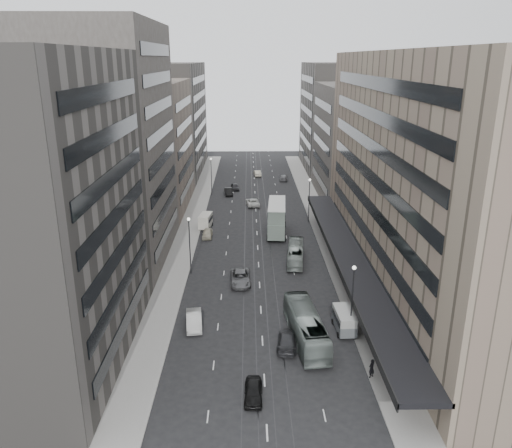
{
  "coord_description": "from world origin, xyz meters",
  "views": [
    {
      "loc": [
        -1.4,
        -53.26,
        29.12
      ],
      "look_at": [
        -0.36,
        16.69,
        5.79
      ],
      "focal_mm": 35.0,
      "sensor_mm": 36.0,
      "label": 1
    }
  ],
  "objects": [
    {
      "name": "double_decker",
      "position": [
        3.4,
        28.57,
        3.02
      ],
      "size": [
        3.76,
        10.42,
        5.6
      ],
      "rotation": [
        0.0,
        0.0,
        -0.07
      ],
      "color": "slate",
      "rests_on": "ground"
    },
    {
      "name": "sedan_6",
      "position": [
        -0.64,
        46.19,
        0.75
      ],
      "size": [
        3.12,
        5.67,
        1.5
      ],
      "primitive_type": "imported",
      "rotation": [
        0.0,
        0.0,
        3.26
      ],
      "color": "silver",
      "rests_on": "ground"
    },
    {
      "name": "sedan_7",
      "position": [
        7.3,
        68.63,
        0.69
      ],
      "size": [
        2.08,
        4.79,
        1.37
      ],
      "primitive_type": "imported",
      "rotation": [
        0.0,
        0.0,
        3.11
      ],
      "color": "slate",
      "rests_on": "ground"
    },
    {
      "name": "building_left_c",
      "position": [
        -21.5,
        46.0,
        12.5
      ],
      "size": [
        15.0,
        28.0,
        25.0
      ],
      "primitive_type": "cube",
      "color": "gray",
      "rests_on": "ground"
    },
    {
      "name": "bus_far",
      "position": [
        5.57,
        16.08,
        1.32
      ],
      "size": [
        3.27,
        9.69,
        2.65
      ],
      "primitive_type": "imported",
      "rotation": [
        0.0,
        0.0,
        3.03
      ],
      "color": "gray",
      "rests_on": "ground"
    },
    {
      "name": "lamp_left_far",
      "position": [
        -9.7,
        55.0,
        5.2
      ],
      "size": [
        0.44,
        0.44,
        8.32
      ],
      "color": "#262628",
      "rests_on": "ground"
    },
    {
      "name": "vw_microbus",
      "position": [
        9.2,
        -4.03,
        1.35
      ],
      "size": [
        2.23,
        4.58,
        2.43
      ],
      "rotation": [
        0.0,
        0.0,
        0.05
      ],
      "color": "slate",
      "rests_on": "ground"
    },
    {
      "name": "sidewalk_right",
      "position": [
        12.0,
        37.5,
        0.07
      ],
      "size": [
        4.0,
        125.0,
        0.15
      ],
      "primitive_type": "cube",
      "color": "gray",
      "rests_on": "ground"
    },
    {
      "name": "building_left_a",
      "position": [
        -21.5,
        -8.0,
        15.0
      ],
      "size": [
        15.0,
        28.0,
        30.0
      ],
      "primitive_type": "cube",
      "color": "#625D58",
      "rests_on": "ground"
    },
    {
      "name": "building_left_d",
      "position": [
        -21.5,
        79.0,
        14.0
      ],
      "size": [
        15.0,
        38.0,
        28.0
      ],
      "primitive_type": "cube",
      "color": "#625D58",
      "rests_on": "ground"
    },
    {
      "name": "sedan_9",
      "position": [
        0.84,
        73.63,
        0.74
      ],
      "size": [
        2.07,
        4.66,
        1.49
      ],
      "primitive_type": "imported",
      "rotation": [
        0.0,
        0.0,
        3.26
      ],
      "color": "beige",
      "rests_on": "ground"
    },
    {
      "name": "building_right_far",
      "position": [
        21.5,
        82.0,
        14.0
      ],
      "size": [
        15.0,
        32.0,
        28.0
      ],
      "primitive_type": "cube",
      "color": "#625D58",
      "rests_on": "ground"
    },
    {
      "name": "sedan_4",
      "position": [
        -8.5,
        26.97,
        0.7
      ],
      "size": [
        1.66,
        4.13,
        1.41
      ],
      "primitive_type": "imported",
      "rotation": [
        0.0,
        0.0,
        0.0
      ],
      "color": "#B8B199",
      "rests_on": "ground"
    },
    {
      "name": "bus_near",
      "position": [
        4.69,
        -5.92,
        1.67
      ],
      "size": [
        4.06,
        12.25,
        3.35
      ],
      "primitive_type": "imported",
      "rotation": [
        0.0,
        0.0,
        3.25
      ],
      "color": "gray",
      "rests_on": "ground"
    },
    {
      "name": "building_right_mid",
      "position": [
        21.5,
        52.0,
        12.0
      ],
      "size": [
        15.0,
        28.0,
        24.0
      ],
      "primitive_type": "cube",
      "color": "#433F3A",
      "rests_on": "ground"
    },
    {
      "name": "ground",
      "position": [
        0.0,
        0.0,
        0.0
      ],
      "size": [
        220.0,
        220.0,
        0.0
      ],
      "primitive_type": "plane",
      "color": "black",
      "rests_on": "ground"
    },
    {
      "name": "sedan_1",
      "position": [
        -7.71,
        -2.86,
        0.81
      ],
      "size": [
        2.29,
        5.07,
        1.61
      ],
      "primitive_type": "imported",
      "rotation": [
        0.0,
        0.0,
        0.12
      ],
      "color": "beige",
      "rests_on": "ground"
    },
    {
      "name": "lamp_left_near",
      "position": [
        -9.7,
        12.0,
        5.2
      ],
      "size": [
        0.44,
        0.44,
        8.32
      ],
      "color": "#262628",
      "rests_on": "ground"
    },
    {
      "name": "lamp_right_far",
      "position": [
        9.7,
        35.0,
        5.2
      ],
      "size": [
        0.44,
        0.44,
        8.32
      ],
      "color": "#262628",
      "rests_on": "ground"
    },
    {
      "name": "department_store",
      "position": [
        21.45,
        8.0,
        14.95
      ],
      "size": [
        19.2,
        60.0,
        30.0
      ],
      "color": "gray",
      "rests_on": "ground"
    },
    {
      "name": "sedan_5",
      "position": [
        -5.94,
        54.7,
        0.77
      ],
      "size": [
        2.2,
        4.83,
        1.54
      ],
      "primitive_type": "imported",
      "rotation": [
        0.0,
        0.0,
        0.13
      ],
      "color": "black",
      "rests_on": "ground"
    },
    {
      "name": "lamp_right_near",
      "position": [
        9.7,
        -5.0,
        5.2
      ],
      "size": [
        0.44,
        0.44,
        8.32
      ],
      "color": "#262628",
      "rests_on": "ground"
    },
    {
      "name": "sedan_8",
      "position": [
        -4.62,
        59.38,
        0.73
      ],
      "size": [
        2.27,
        4.46,
        1.45
      ],
      "primitive_type": "imported",
      "rotation": [
        0.0,
        0.0,
        0.13
      ],
      "color": "#242426",
      "rests_on": "ground"
    },
    {
      "name": "pedestrian",
      "position": [
        10.2,
        -12.85,
        1.12
      ],
      "size": [
        0.84,
        0.8,
        1.94
      ],
      "primitive_type": "imported",
      "rotation": [
        0.0,
        0.0,
        3.8
      ],
      "color": "black",
      "rests_on": "sidewalk_right"
    },
    {
      "name": "sedan_2",
      "position": [
        -2.6,
        8.55,
        0.8
      ],
      "size": [
        2.93,
        5.89,
        1.6
      ],
      "primitive_type": "imported",
      "rotation": [
        0.0,
        0.0,
        0.05
      ],
      "color": "#5B5C5E",
      "rests_on": "ground"
    },
    {
      "name": "sidewalk_left",
      "position": [
        -12.0,
        37.5,
        0.07
      ],
      "size": [
        4.0,
        125.0,
        0.15
      ],
      "primitive_type": "cube",
      "color": "gray",
      "rests_on": "ground"
    },
    {
      "name": "building_left_b",
      "position": [
        -21.5,
        19.0,
        17.0
      ],
      "size": [
        15.0,
        26.0,
        34.0
      ],
      "primitive_type": "cube",
      "color": "#433F3A",
      "rests_on": "ground"
    },
    {
      "name": "sedan_3",
      "position": [
        2.62,
        -7.18,
        0.75
      ],
      "size": [
        2.78,
        5.43,
        1.51
      ],
      "primitive_type": "imported",
      "rotation": [
        0.0,
        0.0,
        3.01
      ],
      "color": "#28292B",
      "rests_on": "ground"
    },
    {
      "name": "panel_van",
      "position": [
        -9.2,
        31.85,
        1.44
      ],
      "size": [
        2.47,
        4.35,
        2.61
      ],
      "rotation": [
        0.0,
        0.0,
        -0.13
      ],
      "color": "beige",
      "rests_on": "ground"
    },
    {
      "name": "sedan_0",
      "position": [
        -1.08,
        -15.59,
        0.7
      ],
      "size": [
        1.75,
        4.13,
        1.39
      ],
      "primitive_type": "imported",
      "rotation": [
        0.0,
        0.0,
        -0.02
      ],
      "color": "black",
      "rests_on": "ground"
    }
  ]
}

